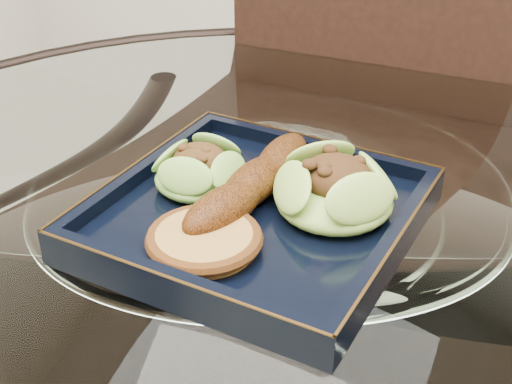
% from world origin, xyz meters
% --- Properties ---
extents(dining_table, '(1.13, 1.13, 0.77)m').
position_xyz_m(dining_table, '(-0.00, -0.00, 0.60)').
color(dining_table, white).
rests_on(dining_table, ground).
extents(dining_chair, '(0.44, 0.44, 1.01)m').
position_xyz_m(dining_chair, '(-0.04, 0.33, 0.56)').
color(dining_chair, black).
rests_on(dining_chair, ground).
extents(navy_plate, '(0.29, 0.29, 0.02)m').
position_xyz_m(navy_plate, '(-0.01, -0.01, 0.77)').
color(navy_plate, black).
rests_on(navy_plate, dining_table).
extents(lettuce_wrap_left, '(0.11, 0.11, 0.03)m').
position_xyz_m(lettuce_wrap_left, '(-0.08, 0.01, 0.80)').
color(lettuce_wrap_left, '#568E29').
rests_on(lettuce_wrap_left, navy_plate).
extents(lettuce_wrap_right, '(0.14, 0.14, 0.04)m').
position_xyz_m(lettuce_wrap_right, '(0.06, 0.02, 0.80)').
color(lettuce_wrap_right, '#5D8B28').
rests_on(lettuce_wrap_right, navy_plate).
extents(roasted_plantain, '(0.06, 0.19, 0.04)m').
position_xyz_m(roasted_plantain, '(-0.02, 0.01, 0.80)').
color(roasted_plantain, '#5C2A09').
rests_on(roasted_plantain, navy_plate).
extents(crumb_patty, '(0.11, 0.11, 0.02)m').
position_xyz_m(crumb_patty, '(-0.02, -0.08, 0.79)').
color(crumb_patty, '#AC7839').
rests_on(crumb_patty, navy_plate).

